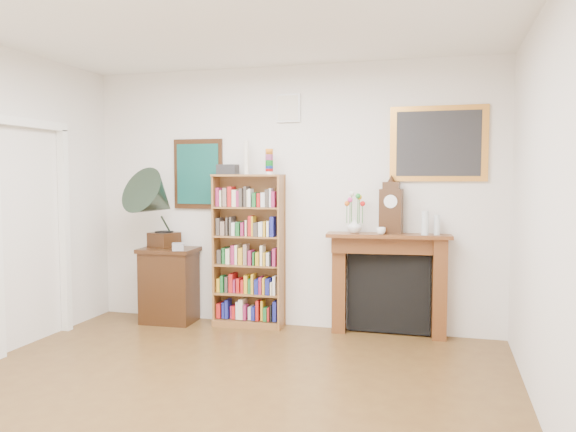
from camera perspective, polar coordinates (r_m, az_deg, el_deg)
The scene contains 15 objects.
room at distance 3.71m, azimuth -10.27°, elevation 0.47°, with size 4.51×5.01×2.81m.
door_casing at distance 5.93m, azimuth -24.54°, elevation 0.17°, with size 0.08×1.02×2.17m.
teal_poster at distance 6.39m, azimuth -9.12°, elevation 4.23°, with size 0.58×0.04×0.78m.
small_picture at distance 6.07m, azimuth 0.02°, elevation 10.92°, with size 0.26×0.04×0.30m.
gilt_painting at distance 5.82m, azimuth 15.02°, elevation 7.12°, with size 0.95×0.04×0.75m.
bookshelf at distance 6.06m, azimuth -4.07°, elevation -2.65°, with size 0.77×0.32×1.89m.
side_cabinet at distance 6.42m, azimuth -11.97°, elevation -6.89°, with size 0.61×0.44×0.83m, color black.
fireplace at distance 5.85m, azimuth 10.17°, elevation -6.00°, with size 1.26×0.41×1.05m.
gramophone at distance 6.28m, azimuth -13.18°, elevation 1.28°, with size 0.72×0.81×0.89m.
cd_stack at distance 6.13m, azimuth -11.10°, elevation -3.09°, with size 0.12×0.12×0.08m, color #A4A3AF.
mantel_clock at distance 5.75m, azimuth 10.43°, elevation 0.74°, with size 0.24×0.15×0.52m.
flower_vase at distance 5.76m, azimuth 6.78°, elevation -0.96°, with size 0.15×0.15×0.15m, color silver.
teacup at distance 5.66m, azimuth 9.44°, elevation -1.50°, with size 0.09×0.09×0.07m, color white.
bottle_left at distance 5.68m, azimuth 13.75°, elevation -0.68°, with size 0.07×0.07×0.24m, color silver.
bottle_right at distance 5.73m, azimuth 14.89°, elevation -0.86°, with size 0.06×0.06×0.20m, color silver.
Camera 1 is at (1.61, -3.33, 1.63)m, focal length 35.00 mm.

